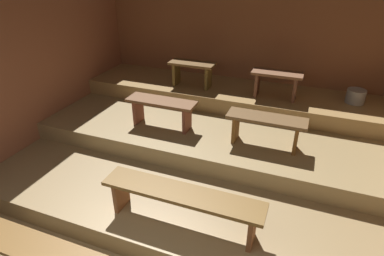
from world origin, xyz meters
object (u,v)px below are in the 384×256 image
bench_lower_center (182,198)px  bench_upper_left (192,69)px  pail_upper (356,96)px  bench_middle_left (162,107)px  bench_upper_right (277,80)px  bench_floor_left (29,250)px  bench_middle_right (266,124)px

bench_lower_center → bench_upper_left: bearing=109.0°
bench_upper_left → pail_upper: bearing=5.2°
bench_middle_left → bench_upper_right: size_ratio=1.33×
bench_upper_right → pail_upper: size_ratio=2.78×
bench_floor_left → bench_upper_left: (0.30, 3.69, 0.77)m
bench_upper_right → bench_middle_left: bearing=-143.0°
bench_middle_right → bench_lower_center: bearing=-111.0°
bench_upper_right → pail_upper: bearing=11.4°
bench_floor_left → bench_upper_left: 3.78m
bench_middle_right → bench_upper_right: (-0.05, 1.16, 0.25)m
pail_upper → bench_middle_right: bearing=-130.2°
bench_floor_left → bench_middle_right: 3.17m
bench_lower_center → bench_floor_left: bearing=-142.3°
bench_floor_left → bench_upper_right: (1.79, 3.69, 0.77)m
bench_middle_right → pail_upper: pail_upper is taller
bench_upper_right → bench_lower_center: bearing=-101.4°
bench_lower_center → pail_upper: bearing=59.0°
pail_upper → bench_middle_left: bearing=-153.1°
bench_middle_right → bench_upper_left: 1.95m
bench_floor_left → pail_upper: size_ratio=5.71×
bench_lower_center → bench_upper_right: bench_upper_right is taller
bench_middle_left → bench_middle_right: bearing=0.0°
bench_lower_center → bench_middle_left: (-0.99, 1.57, 0.24)m
bench_lower_center → bench_upper_right: 2.83m
bench_floor_left → bench_lower_center: size_ratio=0.94×
bench_upper_right → bench_upper_left: bearing=180.0°
bench_middle_left → bench_lower_center: bearing=-57.7°
bench_middle_right → pail_upper: (1.19, 1.41, 0.05)m
bench_middle_left → bench_middle_right: (1.60, 0.00, 0.00)m
bench_floor_left → pail_upper: pail_upper is taller
bench_lower_center → bench_middle_right: size_ratio=1.65×
bench_floor_left → bench_lower_center: bearing=37.7°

